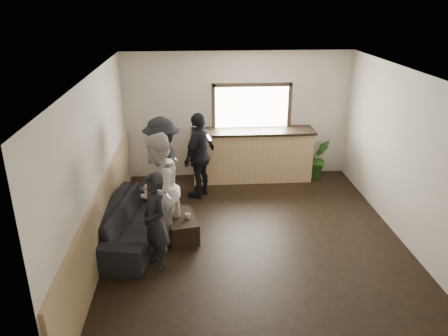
{
  "coord_description": "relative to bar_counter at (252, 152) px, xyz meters",
  "views": [
    {
      "loc": [
        -0.98,
        -6.37,
        3.91
      ],
      "look_at": [
        -0.49,
        0.4,
        1.19
      ],
      "focal_mm": 35.0,
      "sensor_mm": 36.0,
      "label": 1
    }
  ],
  "objects": [
    {
      "name": "room_shell",
      "position": [
        -1.04,
        -2.7,
        0.83
      ],
      "size": [
        5.01,
        6.01,
        2.8
      ],
      "color": "silver",
      "rests_on": "ground"
    },
    {
      "name": "ground",
      "position": [
        -0.3,
        -2.7,
        -0.64
      ],
      "size": [
        5.0,
        6.0,
        0.01
      ],
      "primitive_type": "cube",
      "color": "black"
    },
    {
      "name": "cup_a",
      "position": [
        -1.63,
        -2.24,
        -0.22
      ],
      "size": [
        0.18,
        0.18,
        0.1
      ],
      "primitive_type": "imported",
      "rotation": [
        0.0,
        0.0,
        3.81
      ],
      "color": "silver",
      "rests_on": "coffee_table"
    },
    {
      "name": "person_b",
      "position": [
        -1.89,
        -2.55,
        0.31
      ],
      "size": [
        1.02,
        1.13,
        1.89
      ],
      "rotation": [
        0.0,
        0.0,
        -1.98
      ],
      "color": "beige",
      "rests_on": "ground"
    },
    {
      "name": "bar_counter",
      "position": [
        0.0,
        0.0,
        0.0
      ],
      "size": [
        2.7,
        0.68,
        2.13
      ],
      "color": "tan",
      "rests_on": "ground"
    },
    {
      "name": "person_a",
      "position": [
        -1.89,
        -3.29,
        0.12
      ],
      "size": [
        0.59,
        0.67,
        1.53
      ],
      "rotation": [
        0.0,
        0.0,
        -1.05
      ],
      "color": "black",
      "rests_on": "ground"
    },
    {
      "name": "coffee_table",
      "position": [
        -1.54,
        -2.43,
        -0.45
      ],
      "size": [
        0.63,
        0.92,
        0.38
      ],
      "primitive_type": "cube",
      "rotation": [
        0.0,
        0.0,
        0.2
      ],
      "color": "black",
      "rests_on": "ground"
    },
    {
      "name": "person_c",
      "position": [
        -1.88,
        -1.38,
        0.28
      ],
      "size": [
        0.9,
        1.3,
        1.84
      ],
      "rotation": [
        0.0,
        0.0,
        -1.38
      ],
      "color": "black",
      "rests_on": "ground"
    },
    {
      "name": "person_d",
      "position": [
        -1.17,
        -0.81,
        0.24
      ],
      "size": [
        0.92,
        1.11,
        1.77
      ],
      "rotation": [
        0.0,
        0.0,
        -2.13
      ],
      "color": "black",
      "rests_on": "ground"
    },
    {
      "name": "potted_plant",
      "position": [
        1.5,
        -0.05,
        -0.18
      ],
      "size": [
        0.55,
        0.46,
        0.93
      ],
      "primitive_type": "imported",
      "rotation": [
        0.0,
        0.0,
        0.1
      ],
      "color": "#2D6623",
      "rests_on": "ground"
    },
    {
      "name": "sofa",
      "position": [
        -2.34,
        -2.46,
        -0.3
      ],
      "size": [
        1.31,
        2.44,
        0.68
      ],
      "primitive_type": "imported",
      "rotation": [
        0.0,
        0.0,
        1.39
      ],
      "color": "black",
      "rests_on": "ground"
    },
    {
      "name": "cup_b",
      "position": [
        -1.42,
        -2.51,
        -0.22
      ],
      "size": [
        0.13,
        0.13,
        0.09
      ],
      "primitive_type": "imported",
      "rotation": [
        0.0,
        0.0,
        1.18
      ],
      "color": "silver",
      "rests_on": "coffee_table"
    }
  ]
}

